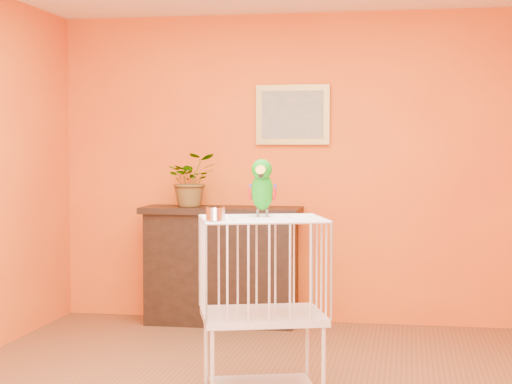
# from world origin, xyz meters

# --- Properties ---
(room_shell) EXTENTS (4.50, 4.50, 4.50)m
(room_shell) POSITION_xyz_m (0.00, 0.00, 1.58)
(room_shell) COLOR orange
(room_shell) RESTS_ON ground
(console_cabinet) EXTENTS (1.32, 0.47, 0.98)m
(console_cabinet) POSITION_xyz_m (-0.57, 2.02, 0.49)
(console_cabinet) COLOR black
(console_cabinet) RESTS_ON ground
(potted_plant) EXTENTS (0.55, 0.57, 0.35)m
(potted_plant) POSITION_xyz_m (-0.83, 2.02, 1.15)
(potted_plant) COLOR #26722D
(potted_plant) RESTS_ON console_cabinet
(framed_picture) EXTENTS (0.62, 0.04, 0.50)m
(framed_picture) POSITION_xyz_m (0.00, 2.22, 1.75)
(framed_picture) COLOR #A6873B
(framed_picture) RESTS_ON room_shell
(birdcage) EXTENTS (0.82, 0.72, 1.07)m
(birdcage) POSITION_xyz_m (0.14, -0.07, 0.56)
(birdcage) COLOR silver
(birdcage) RESTS_ON ground
(feed_cup) EXTENTS (0.11, 0.11, 0.07)m
(feed_cup) POSITION_xyz_m (-0.08, -0.34, 1.11)
(feed_cup) COLOR silver
(feed_cup) RESTS_ON birdcage
(parrot) EXTENTS (0.17, 0.31, 0.34)m
(parrot) POSITION_xyz_m (0.12, 0.00, 1.24)
(parrot) COLOR #59544C
(parrot) RESTS_ON birdcage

